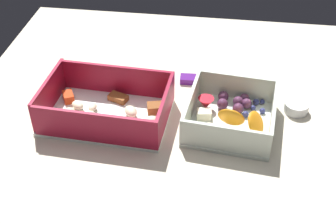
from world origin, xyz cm
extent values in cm
cube|color=beige|center=(0.00, 0.00, 1.00)|extent=(80.00, 80.00, 2.00)
cube|color=white|center=(-12.58, -0.95, 2.30)|extent=(22.39, 15.72, 0.60)
cube|color=maroon|center=(-23.09, -0.39, 5.52)|extent=(1.37, 14.60, 5.85)
cube|color=maroon|center=(-2.07, -1.51, 5.52)|extent=(1.37, 14.60, 5.85)
cube|color=maroon|center=(-12.21, 6.04, 5.52)|extent=(20.45, 1.68, 5.85)
cube|color=maroon|center=(-12.95, -7.93, 5.52)|extent=(20.45, 1.68, 5.85)
ellipsoid|color=beige|center=(-19.32, -1.78, 3.40)|extent=(2.65, 2.19, 1.14)
ellipsoid|color=beige|center=(-14.09, -6.01, 3.54)|extent=(2.50, 3.08, 1.35)
ellipsoid|color=beige|center=(-16.82, -5.38, 3.37)|extent=(2.31, 1.70, 1.10)
ellipsoid|color=beige|center=(-5.87, -5.89, 3.34)|extent=(2.58, 2.46, 1.06)
ellipsoid|color=beige|center=(-21.04, -4.85, 3.59)|extent=(3.45, 3.26, 1.41)
ellipsoid|color=beige|center=(-11.26, -4.50, 3.32)|extent=(2.47, 2.15, 1.03)
ellipsoid|color=beige|center=(-18.16, 0.36, 3.47)|extent=(3.05, 2.86, 1.25)
ellipsoid|color=beige|center=(-8.32, -0.59, 3.63)|extent=(3.34, 3.59, 1.47)
ellipsoid|color=beige|center=(-15.42, 0.11, 3.36)|extent=(1.57, 2.21, 1.09)
ellipsoid|color=beige|center=(-4.51, -2.50, 3.52)|extent=(3.20, 3.10, 1.32)
ellipsoid|color=beige|center=(-15.24, -2.83, 3.54)|extent=(2.58, 3.12, 1.35)
cube|color=red|center=(-20.62, 2.31, 3.39)|extent=(2.85, 3.23, 1.58)
cube|color=brown|center=(-4.33, 1.13, 3.40)|extent=(3.10, 2.80, 1.60)
cube|color=brown|center=(-11.57, 3.61, 3.15)|extent=(3.95, 3.09, 1.10)
cube|color=#387A33|center=(-14.52, -1.29, 2.70)|extent=(0.60, 0.40, 0.20)
cube|color=#387A33|center=(-19.21, -5.25, 2.70)|extent=(0.60, 0.40, 0.20)
cube|color=#387A33|center=(-8.09, -5.88, 2.70)|extent=(0.60, 0.40, 0.20)
cube|color=silver|center=(9.10, 0.22, 2.30)|extent=(16.23, 16.87, 0.60)
cube|color=silver|center=(2.10, 0.97, 5.03)|extent=(2.22, 15.39, 4.85)
cube|color=silver|center=(16.11, -0.52, 5.03)|extent=(2.22, 15.39, 4.85)
cube|color=silver|center=(9.88, 7.59, 5.03)|extent=(13.48, 2.02, 4.85)
cube|color=silver|center=(8.32, -7.14, 5.03)|extent=(13.48, 2.02, 4.85)
ellipsoid|color=orange|center=(9.16, -1.72, 5.12)|extent=(5.21, 4.00, 4.83)
ellipsoid|color=orange|center=(13.28, -2.46, 4.88)|extent=(4.77, 5.23, 4.35)
cube|color=#F4EACC|center=(6.44, -3.51, 3.37)|extent=(2.81, 2.26, 1.54)
cube|color=#F4EACC|center=(4.47, 0.73, 3.36)|extent=(2.74, 2.19, 1.52)
sphere|color=#562D4C|center=(7.61, 6.14, 3.58)|extent=(1.95, 1.95, 1.95)
sphere|color=#562D4C|center=(10.33, 4.97, 3.56)|extent=(1.91, 1.91, 1.91)
sphere|color=#562D4C|center=(10.36, 2.79, 3.60)|extent=(1.99, 1.99, 1.99)
sphere|color=#562D4C|center=(11.85, 4.63, 3.52)|extent=(1.84, 1.84, 1.84)
sphere|color=#562D4C|center=(7.55, 3.80, 3.60)|extent=(1.99, 1.99, 1.99)
sphere|color=#562D4C|center=(8.68, 1.64, 3.35)|extent=(1.51, 1.51, 1.51)
sphere|color=#562D4C|center=(11.44, 6.13, 3.51)|extent=(1.82, 1.82, 1.82)
cone|color=red|center=(4.58, 3.32, 3.75)|extent=(2.88, 2.88, 2.30)
sphere|color=navy|center=(13.61, 5.80, 3.18)|extent=(1.16, 1.16, 1.16)
sphere|color=navy|center=(13.07, 4.13, 3.06)|extent=(0.93, 0.93, 0.93)
sphere|color=navy|center=(11.72, 1.93, 3.17)|extent=(1.15, 1.15, 1.15)
sphere|color=navy|center=(14.75, 6.16, 3.06)|extent=(0.92, 0.92, 0.92)
sphere|color=navy|center=(14.71, 3.37, 3.12)|extent=(1.03, 1.03, 1.03)
cube|color=#51197A|center=(2.46, 12.27, 2.60)|extent=(7.09, 2.69, 1.20)
cylinder|color=white|center=(20.79, 5.56, 2.92)|extent=(4.32, 4.32, 1.83)
camera|label=1|loc=(6.96, -62.82, 54.18)|focal=49.54mm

